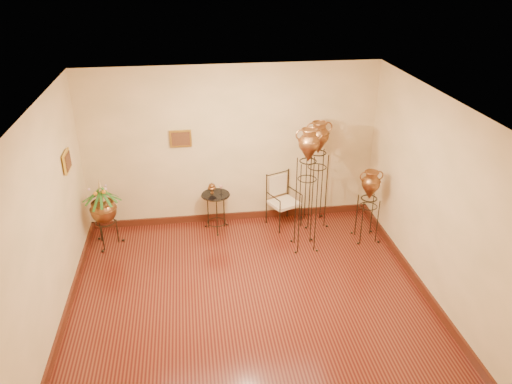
{
  "coord_description": "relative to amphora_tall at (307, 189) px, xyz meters",
  "views": [
    {
      "loc": [
        -0.7,
        -5.45,
        4.43
      ],
      "look_at": [
        0.25,
        1.3,
        1.1
      ],
      "focal_mm": 35.0,
      "sensor_mm": 36.0,
      "label": 1
    }
  ],
  "objects": [
    {
      "name": "armchair",
      "position": [
        -0.2,
        0.77,
        -0.58
      ],
      "size": [
        0.68,
        0.66,
        0.94
      ],
      "rotation": [
        0.0,
        0.0,
        0.41
      ],
      "color": "black",
      "rests_on": "ground"
    },
    {
      "name": "planter_urn",
      "position": [
        -3.21,
        0.53,
        -0.37
      ],
      "size": [
        0.84,
        0.84,
        1.23
      ],
      "rotation": [
        0.0,
        0.0,
        0.35
      ],
      "color": "black",
      "rests_on": "ground"
    },
    {
      "name": "amphora_short",
      "position": [
        1.09,
        0.12,
        -0.43
      ],
      "size": [
        0.39,
        0.39,
        1.27
      ],
      "rotation": [
        0.0,
        0.0,
        0.0
      ],
      "color": "black",
      "rests_on": "ground"
    },
    {
      "name": "amphora_mid",
      "position": [
        0.36,
        0.77,
        -0.09
      ],
      "size": [
        0.45,
        0.45,
        1.91
      ],
      "rotation": [
        0.0,
        0.0,
        -0.05
      ],
      "color": "black",
      "rests_on": "ground"
    },
    {
      "name": "ground",
      "position": [
        -1.06,
        -1.38,
        -1.06
      ],
      "size": [
        5.0,
        5.0,
        0.0
      ],
      "primitive_type": "plane",
      "color": "maroon",
      "rests_on": "ground"
    },
    {
      "name": "side_table",
      "position": [
        -1.39,
        0.77,
        -0.7
      ],
      "size": [
        0.48,
        0.48,
        0.87
      ],
      "rotation": [
        0.0,
        0.0,
        0.0
      ],
      "color": "black",
      "rests_on": "ground"
    },
    {
      "name": "room_shell",
      "position": [
        -1.07,
        -1.37,
        0.68
      ],
      "size": [
        5.02,
        5.02,
        2.81
      ],
      "color": "beige",
      "rests_on": "ground"
    },
    {
      "name": "amphora_tall",
      "position": [
        0.0,
        0.0,
        0.0
      ],
      "size": [
        0.42,
        0.42,
        2.07
      ],
      "rotation": [
        0.0,
        0.0,
        -0.02
      ],
      "color": "black",
      "rests_on": "ground"
    }
  ]
}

